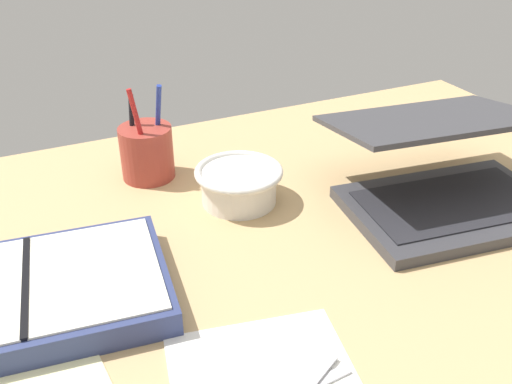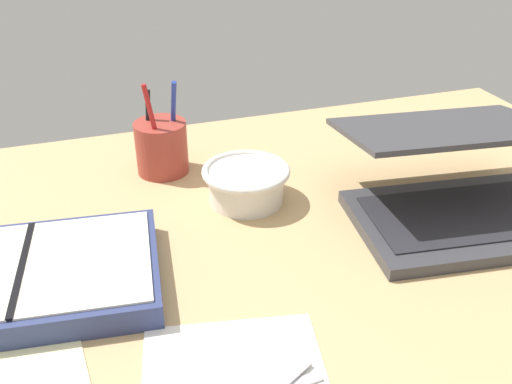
# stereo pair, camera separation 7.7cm
# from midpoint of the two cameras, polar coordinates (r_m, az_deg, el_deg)

# --- Properties ---
(desk_top) EXTENTS (1.40, 1.00, 0.02)m
(desk_top) POSITION_cam_midpoint_polar(r_m,az_deg,el_deg) (0.74, 4.10, -8.74)
(desk_top) COLOR tan
(desk_top) RESTS_ON ground
(laptop) EXTENTS (0.34, 0.32, 0.14)m
(laptop) POSITION_cam_midpoint_polar(r_m,az_deg,el_deg) (0.89, 21.78, 0.38)
(laptop) COLOR #38383D
(laptop) RESTS_ON desk_top
(bowl) EXTENTS (0.13, 0.13, 0.06)m
(bowl) POSITION_cam_midpoint_polar(r_m,az_deg,el_deg) (0.87, 1.53, 0.88)
(bowl) COLOR silver
(bowl) RESTS_ON desk_top
(pen_cup) EXTENTS (0.09, 0.09, 0.16)m
(pen_cup) POSITION_cam_midpoint_polar(r_m,az_deg,el_deg) (0.96, -7.18, 4.48)
(pen_cup) COLOR #9E382D
(pen_cup) RESTS_ON desk_top
(planner) EXTENTS (0.34, 0.24, 0.04)m
(planner) POSITION_cam_midpoint_polar(r_m,az_deg,el_deg) (0.74, -19.40, -8.24)
(planner) COLOR navy
(planner) RESTS_ON desk_top
(paper_sheet_beside_planner) EXTENTS (0.19, 0.30, 0.00)m
(paper_sheet_beside_planner) POSITION_cam_midpoint_polar(r_m,az_deg,el_deg) (0.64, -20.68, -17.46)
(paper_sheet_beside_planner) COLOR #F4EFB2
(paper_sheet_beside_planner) RESTS_ON desk_top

